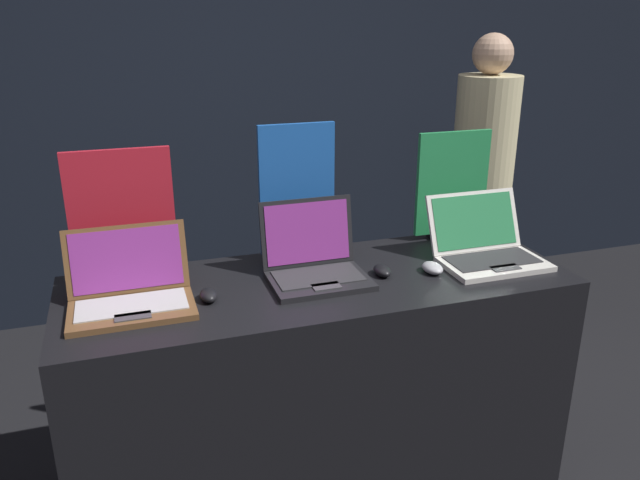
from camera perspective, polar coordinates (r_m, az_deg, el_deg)
wall_back at (r=3.90m, az=-8.94°, el=13.73°), size 8.00×0.05×2.80m
display_counter at (r=2.44m, az=-0.00°, el=-13.61°), size 1.80×0.64×0.92m
laptop_front at (r=2.09m, az=-16.97°, el=-4.37°), size 0.39×0.29×0.24m
mouse_front at (r=2.09m, az=-10.16°, el=-5.00°), size 0.06×0.09×0.04m
promo_stand_front at (r=2.23m, az=-17.59°, el=1.71°), size 0.35×0.07×0.47m
laptop_middle at (r=2.21m, az=-0.50°, el=-1.97°), size 0.34×0.30×0.26m
mouse_middle at (r=2.26m, az=5.69°, el=-2.81°), size 0.06×0.09×0.04m
promo_stand_middle at (r=2.35m, az=-2.11°, el=4.13°), size 0.29×0.07×0.52m
laptop_back at (r=2.45m, az=14.94°, el=-0.59°), size 0.38×0.33×0.24m
mouse_back at (r=2.31m, az=10.25°, el=-2.53°), size 0.07×0.10×0.04m
promo_stand_back at (r=2.63m, az=11.97°, el=4.68°), size 0.32×0.07×0.45m
person_bystander at (r=3.51m, az=14.44°, el=4.26°), size 0.33×0.33×1.72m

